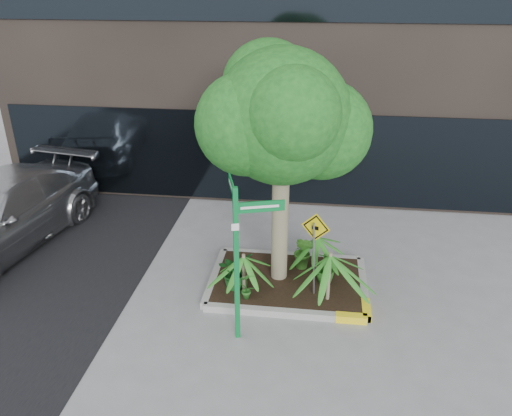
# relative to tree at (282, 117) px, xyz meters

# --- Properties ---
(ground) EXTENTS (80.00, 80.00, 0.00)m
(ground) POSITION_rel_tree_xyz_m (0.01, -0.42, -3.66)
(ground) COLOR gray
(ground) RESTS_ON ground
(planter) EXTENTS (3.35, 2.36, 0.15)m
(planter) POSITION_rel_tree_xyz_m (0.24, -0.14, -3.56)
(planter) COLOR #9E9E99
(planter) RESTS_ON ground
(tree) EXTENTS (3.34, 2.96, 5.01)m
(tree) POSITION_rel_tree_xyz_m (0.00, 0.00, 0.00)
(tree) COLOR gray
(tree) RESTS_ON ground
(palm_front) EXTENTS (1.20, 1.20, 1.34)m
(palm_front) POSITION_rel_tree_xyz_m (1.04, -0.73, -2.51)
(palm_front) COLOR gray
(palm_front) RESTS_ON ground
(palm_left) EXTENTS (0.96, 0.96, 1.06)m
(palm_left) POSITION_rel_tree_xyz_m (-0.67, -0.65, -2.71)
(palm_left) COLOR gray
(palm_left) RESTS_ON ground
(palm_back) EXTENTS (0.89, 0.89, 0.99)m
(palm_back) POSITION_rel_tree_xyz_m (0.79, 0.45, -2.77)
(palm_back) COLOR gray
(palm_back) RESTS_ON ground
(shrub_a) EXTENTS (0.95, 0.95, 0.76)m
(shrub_a) POSITION_rel_tree_xyz_m (-0.88, -0.53, -3.13)
(shrub_a) COLOR #18541C
(shrub_a) RESTS_ON planter
(shrub_b) EXTENTS (0.55, 0.55, 0.71)m
(shrub_b) POSITION_rel_tree_xyz_m (0.99, -0.13, -3.15)
(shrub_b) COLOR #2A6D20
(shrub_b) RESTS_ON planter
(shrub_c) EXTENTS (0.41, 0.41, 0.60)m
(shrub_c) POSITION_rel_tree_xyz_m (-0.57, -0.91, -3.21)
(shrub_c) COLOR #235F1D
(shrub_c) RESTS_ON planter
(shrub_d) EXTENTS (0.64, 0.64, 0.82)m
(shrub_d) POSITION_rel_tree_xyz_m (0.51, 0.36, -3.10)
(shrub_d) COLOR #2D651D
(shrub_d) RESTS_ON planter
(street_sign_post) EXTENTS (1.04, 0.86, 2.99)m
(street_sign_post) POSITION_rel_tree_xyz_m (-0.55, -1.85, -1.81)
(street_sign_post) COLOR #0B7B34
(street_sign_post) RESTS_ON ground
(cattle_sign) EXTENTS (0.55, 0.26, 1.87)m
(cattle_sign) POSITION_rel_tree_xyz_m (0.73, -0.70, -2.24)
(cattle_sign) COLOR slate
(cattle_sign) RESTS_ON ground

